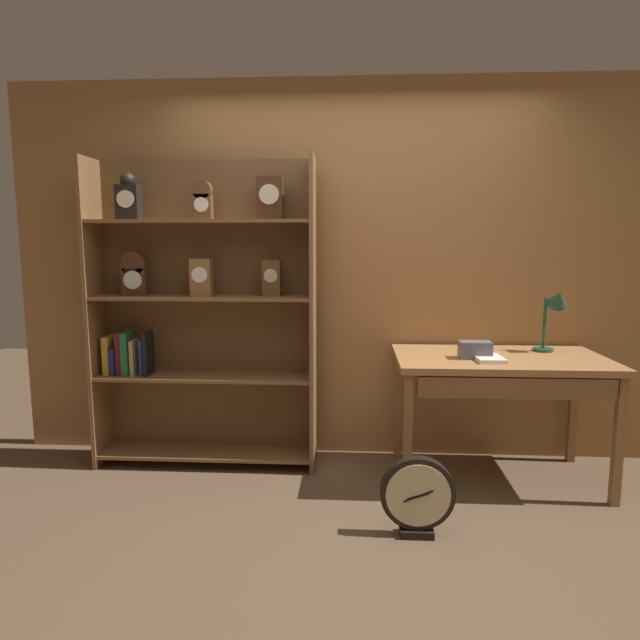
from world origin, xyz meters
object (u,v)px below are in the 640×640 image
Objects in this scene: desk_lamp at (555,308)px; round_clock_large at (417,496)px; toolbox_small at (475,350)px; bookshelf at (199,311)px; workbench at (501,371)px; open_repair_manual at (489,359)px.

round_clock_large is (-0.95, -0.87, -0.87)m from desk_lamp.
toolbox_small reaches higher than round_clock_large.
round_clock_large is at bearing -33.16° from bookshelf.
workbench is at bearing 15.04° from toolbox_small.
toolbox_small is (-0.54, -0.22, -0.23)m from desk_lamp.
bookshelf is at bearing 174.29° from workbench.
open_repair_manual is (-0.10, -0.11, 0.10)m from workbench.
bookshelf reaches higher than round_clock_large.
toolbox_small is (-0.17, -0.05, 0.14)m from workbench.
open_repair_manual is at bearing -149.62° from desk_lamp.
bookshelf is 9.31× the size of open_repair_manual.
toolbox_small is 0.45× the size of round_clock_large.
desk_lamp is at bearing 42.37° from round_clock_large.
round_clock_large is at bearing -137.63° from desk_lamp.
round_clock_large is (-0.58, -0.70, -0.50)m from workbench.
bookshelf is at bearing 172.26° from toolbox_small.
open_repair_manual is (-0.47, -0.28, -0.27)m from desk_lamp.
workbench is (1.94, -0.19, -0.33)m from bookshelf.
open_repair_manual is at bearing -41.00° from toolbox_small.
bookshelf is 4.84× the size of round_clock_large.
open_repair_manual is 0.52× the size of round_clock_large.
round_clock_large is at bearing -131.40° from open_repair_manual.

